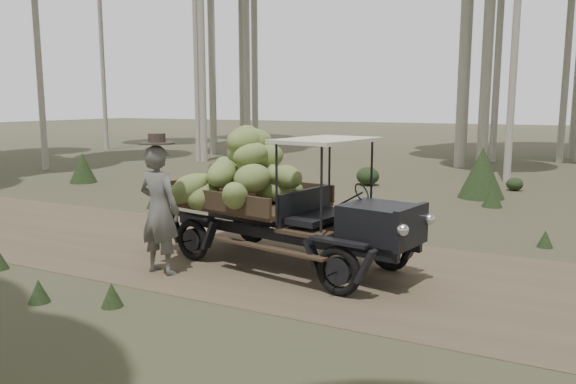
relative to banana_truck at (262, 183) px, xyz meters
The scene contains 5 objects.
ground 1.26m from the banana_truck, 11.12° to the left, with size 120.00×120.00×0.00m, color #473D2B.
dirt_track 1.25m from the banana_truck, 11.12° to the left, with size 70.00×4.00×0.01m, color brown.
banana_truck is the anchor object (origin of this frame).
farmer 1.61m from the banana_truck, 128.47° to the right, with size 0.71×0.53×2.03m.
undergrowth 2.28m from the banana_truck, 83.93° to the right, with size 25.66×19.45×1.40m.
Camera 1 is at (4.03, -7.47, 2.47)m, focal length 35.00 mm.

